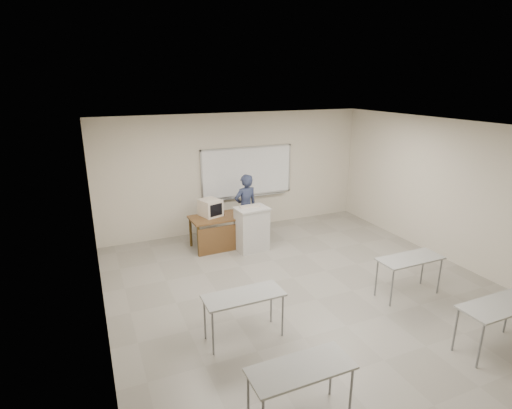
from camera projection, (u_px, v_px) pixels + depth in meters
name	position (u px, v px, depth m)	size (l,w,h in m)	color
floor	(317.00, 300.00, 7.14)	(7.00, 8.00, 0.01)	gray
whiteboard	(247.00, 172.00, 10.29)	(2.48, 0.10, 1.31)	white
student_desks	(368.00, 303.00, 5.76)	(4.40, 2.20, 0.73)	gray
instructor_desk	(224.00, 225.00, 9.20)	(1.48, 0.74, 0.75)	brown
podium	(252.00, 229.00, 9.10)	(0.72, 0.53, 1.01)	#B8B4AF
crt_monitor	(210.00, 208.00, 9.19)	(0.43, 0.47, 0.40)	beige
laptop	(216.00, 212.00, 9.31)	(0.30, 0.28, 0.22)	black
mouse	(247.00, 214.00, 9.26)	(0.10, 0.07, 0.04)	#96979D
keyboard	(250.00, 206.00, 9.01)	(0.46, 0.15, 0.03)	beige
presenter	(246.00, 207.00, 9.63)	(0.60, 0.39, 1.64)	black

